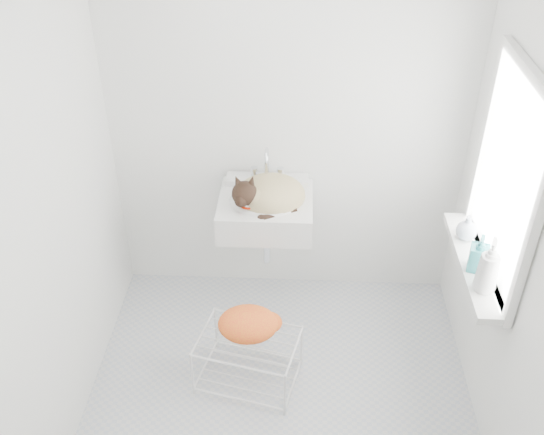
{
  "coord_description": "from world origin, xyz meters",
  "views": [
    {
      "loc": [
        0.07,
        -2.39,
        2.88
      ],
      "look_at": [
        -0.07,
        0.5,
        0.88
      ],
      "focal_mm": 40.85,
      "sensor_mm": 36.0,
      "label": 1
    }
  ],
  "objects_px": {
    "cat": "(268,195)",
    "sink": "(266,199)",
    "bottle_b": "(476,269)",
    "bottle_c": "(465,238)",
    "wire_rack": "(248,361)",
    "bottle_a": "(483,290)"
  },
  "relations": [
    {
      "from": "wire_rack",
      "to": "bottle_a",
      "type": "relative_size",
      "value": 2.21
    },
    {
      "from": "sink",
      "to": "bottle_c",
      "type": "bearing_deg",
      "value": -17.07
    },
    {
      "from": "cat",
      "to": "wire_rack",
      "type": "height_order",
      "value": "cat"
    },
    {
      "from": "sink",
      "to": "cat",
      "type": "distance_m",
      "value": 0.05
    },
    {
      "from": "wire_rack",
      "to": "bottle_c",
      "type": "bearing_deg",
      "value": 14.9
    },
    {
      "from": "cat",
      "to": "bottle_b",
      "type": "relative_size",
      "value": 2.34
    },
    {
      "from": "sink",
      "to": "wire_rack",
      "type": "distance_m",
      "value": 0.96
    },
    {
      "from": "sink",
      "to": "wire_rack",
      "type": "bearing_deg",
      "value": -95.89
    },
    {
      "from": "bottle_a",
      "to": "bottle_b",
      "type": "relative_size",
      "value": 1.18
    },
    {
      "from": "sink",
      "to": "wire_rack",
      "type": "xyz_separation_m",
      "value": [
        -0.07,
        -0.66,
        -0.7
      ]
    },
    {
      "from": "cat",
      "to": "bottle_c",
      "type": "bearing_deg",
      "value": -28.6
    },
    {
      "from": "sink",
      "to": "bottle_b",
      "type": "xyz_separation_m",
      "value": [
        1.12,
        -0.61,
        0.0
      ]
    },
    {
      "from": "cat",
      "to": "bottle_c",
      "type": "xyz_separation_m",
      "value": [
        1.11,
        -0.33,
        -0.04
      ]
    },
    {
      "from": "bottle_a",
      "to": "wire_rack",
      "type": "bearing_deg",
      "value": 174.62
    },
    {
      "from": "bottle_b",
      "to": "bottle_c",
      "type": "bearing_deg",
      "value": 90.0
    },
    {
      "from": "cat",
      "to": "bottle_a",
      "type": "xyz_separation_m",
      "value": [
        1.11,
        -0.75,
        -0.04
      ]
    },
    {
      "from": "wire_rack",
      "to": "bottle_b",
      "type": "height_order",
      "value": "bottle_b"
    },
    {
      "from": "sink",
      "to": "bottle_c",
      "type": "height_order",
      "value": "sink"
    },
    {
      "from": "cat",
      "to": "bottle_c",
      "type": "height_order",
      "value": "cat"
    },
    {
      "from": "wire_rack",
      "to": "bottle_a",
      "type": "bearing_deg",
      "value": -5.38
    },
    {
      "from": "cat",
      "to": "sink",
      "type": "bearing_deg",
      "value": 113.29
    },
    {
      "from": "wire_rack",
      "to": "bottle_c",
      "type": "distance_m",
      "value": 1.41
    }
  ]
}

